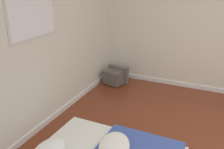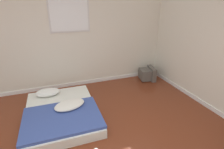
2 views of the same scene
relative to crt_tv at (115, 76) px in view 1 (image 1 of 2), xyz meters
name	(u,v)px [view 1 (image 1 of 2)]	position (x,y,z in m)	size (l,w,h in m)	color
wall_back	(28,50)	(-2.18, 0.38, 1.12)	(7.67, 0.08, 2.60)	silver
crt_tv	(115,76)	(0.00, 0.00, 0.00)	(0.47, 0.50, 0.37)	#56514C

